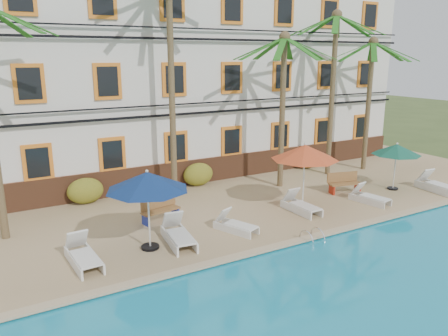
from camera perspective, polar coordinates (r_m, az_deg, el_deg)
ground at (r=16.09m, az=9.14°, el=-8.72°), size 100.00×100.00×0.00m
pool_deck at (r=19.91m, az=0.12°, el=-3.55°), size 30.00×12.00×0.25m
pool_coping at (r=15.35m, az=11.30°, el=-8.86°), size 30.00×0.35×0.06m
hotel_building at (r=23.40m, az=-6.10°, el=12.16°), size 25.40×6.44×10.22m
palm_b at (r=18.44m, az=-6.98°, el=14.53°), size 4.62×4.62×9.63m
palm_c at (r=20.19m, az=7.72°, el=10.36°), size 4.62×4.62×7.08m
palm_d at (r=22.84m, az=14.11°, el=12.15°), size 4.62×4.62×8.20m
palm_e at (r=24.50m, az=18.53°, el=10.32°), size 4.62×4.62×6.98m
shrub_left at (r=19.17m, az=-17.66°, el=-2.86°), size 1.50×0.90×1.10m
shrub_mid at (r=20.82m, az=-3.40°, el=-0.83°), size 1.50×0.90×1.10m
shrub_right at (r=24.46m, az=10.86°, el=1.25°), size 1.50×0.90×1.10m
umbrella_blue at (r=13.76m, az=-9.99°, el=-1.75°), size 2.63×2.63×2.63m
umbrella_red at (r=17.62m, az=10.52°, el=2.00°), size 2.70×2.70×2.70m
umbrella_green at (r=21.38m, az=21.61°, el=2.23°), size 2.20×2.20×2.21m
lounger_a at (r=13.85m, az=-17.93°, el=-10.77°), size 0.79×1.96×0.91m
lounger_b at (r=14.67m, az=-6.00°, el=-8.60°), size 0.96×2.08×0.95m
lounger_c at (r=15.54m, az=1.46°, el=-7.39°), size 1.16×1.73×0.77m
lounger_d at (r=17.66m, az=9.97°, el=-4.77°), size 0.71×1.85×0.86m
lounger_e at (r=19.44m, az=18.42°, el=-3.58°), size 0.91×1.78×0.80m
lounger_f at (r=22.25m, az=26.00°, el=-1.95°), size 0.85×2.03×0.94m
bench_left at (r=16.58m, az=-8.42°, el=-5.31°), size 1.56×0.75×0.93m
bench_right at (r=20.49m, az=15.44°, el=-1.82°), size 1.57×0.84×0.93m
pool_ladder at (r=15.27m, az=11.41°, el=-9.12°), size 0.54×0.74×0.74m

